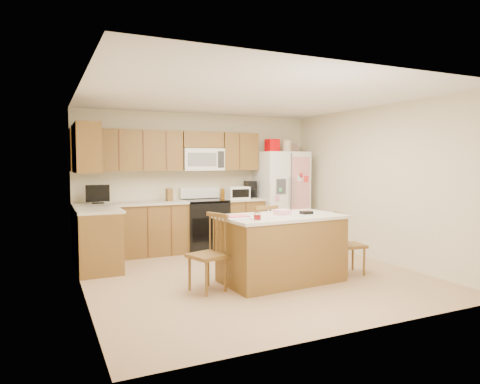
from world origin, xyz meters
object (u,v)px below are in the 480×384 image
stove (205,224)px  refrigerator (281,197)px  island (281,248)px  windsor_chair_back (261,239)px  windsor_chair_right (349,245)px  windsor_chair_left (209,255)px

stove → refrigerator: 1.63m
island → windsor_chair_back: bearing=87.2°
stove → windsor_chair_back: stove is taller
stove → windsor_chair_back: bearing=-81.8°
refrigerator → windsor_chair_right: (-0.28, -2.40, -0.50)m
refrigerator → island: bearing=-120.2°
refrigerator → windsor_chair_right: bearing=-96.6°
stove → windsor_chair_left: bearing=-109.0°
windsor_chair_right → windsor_chair_back: bearing=145.0°
windsor_chair_right → island: bearing=176.1°
refrigerator → windsor_chair_back: size_ratio=2.11×
windsor_chair_left → windsor_chair_right: (2.11, -0.08, -0.04)m
windsor_chair_left → windsor_chair_right: windsor_chair_left is taller
island → windsor_chair_left: 1.04m
stove → windsor_chair_right: 2.78m
stove → refrigerator: (1.57, -0.06, 0.45)m
refrigerator → island: refrigerator is taller
island → windsor_chair_back: 0.66m
stove → island: bearing=-84.8°
windsor_chair_back → windsor_chair_left: bearing=-148.5°
stove → windsor_chair_back: 1.75m
island → windsor_chair_left: island is taller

